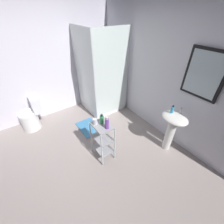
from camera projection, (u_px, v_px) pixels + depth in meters
name	position (u px, v px, depth m)	size (l,w,h in m)	color
ground_plane	(82.00, 161.00, 2.68)	(4.20, 4.20, 0.02)	gray
wall_back	(162.00, 73.00, 2.79)	(4.20, 0.14, 2.50)	silver
wall_left	(37.00, 66.00, 3.15)	(0.10, 4.20, 2.50)	silver
shower_stall	(101.00, 94.00, 3.76)	(0.92, 0.92, 2.00)	white
pedestal_sink	(172.00, 125.00, 2.59)	(0.46, 0.37, 0.81)	white
sink_faucet	(181.00, 110.00, 2.48)	(0.03, 0.03, 0.10)	silver
toilet	(31.00, 116.00, 3.24)	(0.37, 0.49, 0.76)	white
storage_cart	(103.00, 139.00, 2.53)	(0.38, 0.28, 0.74)	silver
hand_soap_bottle	(172.00, 109.00, 2.48)	(0.05, 0.05, 0.15)	#389ED1
conditioner_bottle_purple	(107.00, 123.00, 2.24)	(0.06, 0.06, 0.22)	purple
body_wash_bottle_green	(102.00, 119.00, 2.36)	(0.07, 0.07, 0.17)	#399A5D
rinse_cup	(95.00, 122.00, 2.35)	(0.07, 0.07, 0.11)	silver
bath_mat	(89.00, 127.00, 3.40)	(0.60, 0.40, 0.02)	teal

